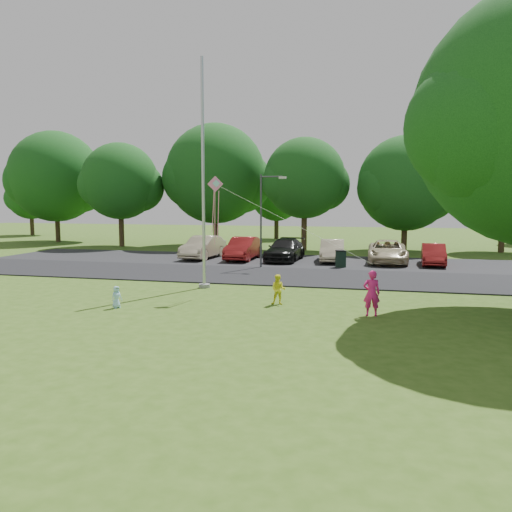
% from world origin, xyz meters
% --- Properties ---
extents(ground, '(120.00, 120.00, 0.00)m').
position_xyz_m(ground, '(0.00, 0.00, 0.00)').
color(ground, '#335416').
rests_on(ground, ground).
extents(park_road, '(60.00, 6.00, 0.06)m').
position_xyz_m(park_road, '(0.00, 9.00, 0.03)').
color(park_road, black).
rests_on(park_road, ground).
extents(parking_strip, '(42.00, 7.00, 0.06)m').
position_xyz_m(parking_strip, '(0.00, 15.50, 0.03)').
color(parking_strip, black).
rests_on(parking_strip, ground).
extents(flagpole, '(0.50, 0.50, 10.00)m').
position_xyz_m(flagpole, '(-3.50, 5.00, 4.17)').
color(flagpole, '#B7BABF').
rests_on(flagpole, ground).
extents(street_lamp, '(1.51, 0.21, 5.36)m').
position_xyz_m(street_lamp, '(-2.31, 11.98, 3.22)').
color(street_lamp, '#3F3F44').
rests_on(street_lamp, ground).
extents(trash_can, '(0.66, 0.66, 1.04)m').
position_xyz_m(trash_can, '(1.97, 13.00, 0.53)').
color(trash_can, black).
rests_on(trash_can, ground).
extents(tree_row, '(64.35, 11.94, 10.88)m').
position_xyz_m(tree_row, '(1.59, 24.23, 5.71)').
color(tree_row, '#332316').
rests_on(tree_row, ground).
extents(horizon_trees, '(77.46, 7.20, 7.02)m').
position_xyz_m(horizon_trees, '(4.06, 33.88, 4.30)').
color(horizon_trees, '#332316').
rests_on(horizon_trees, ground).
extents(parked_cars, '(16.25, 5.27, 1.49)m').
position_xyz_m(parked_cars, '(-0.17, 15.48, 0.76)').
color(parked_cars, '#C6B793').
rests_on(parked_cars, ground).
extents(woman, '(0.61, 0.45, 1.55)m').
position_xyz_m(woman, '(3.83, 1.10, 0.78)').
color(woman, '#DD1D72').
rests_on(woman, ground).
extents(child_yellow, '(0.57, 0.45, 1.14)m').
position_xyz_m(child_yellow, '(0.43, 2.16, 0.57)').
color(child_yellow, yellow).
rests_on(child_yellow, ground).
extents(child_blue, '(0.41, 0.47, 0.80)m').
position_xyz_m(child_blue, '(-5.16, 0.20, 0.40)').
color(child_blue, '#A6DCFF').
rests_on(child_blue, ground).
extents(kite, '(6.51, 2.38, 3.09)m').
position_xyz_m(kite, '(-2.21, 3.15, 4.06)').
color(kite, pink).
rests_on(kite, ground).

